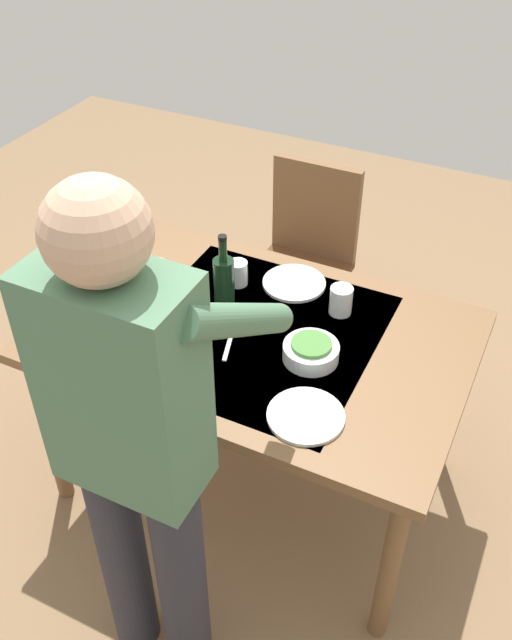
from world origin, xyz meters
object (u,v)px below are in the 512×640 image
object	(u,v)px
water_cup_near_right	(341,300)
dinner_plate_near	(294,283)
dinner_plate_far	(306,416)
chair_near	(305,252)
wine_bottle	(224,282)
serving_bowl_pasta	(140,284)
side_bowl_salad	(311,351)
water_cup_near_left	(238,273)
wine_glass_left	(75,295)
person_server	(137,444)
dining_table	(256,349)

from	to	relation	value
water_cup_near_right	dinner_plate_near	bearing A→B (deg)	-21.02
dinner_plate_near	dinner_plate_far	world-z (taller)	same
chair_near	dinner_plate_far	xyz separation A→B (m)	(-0.47, 1.13, 0.24)
wine_bottle	serving_bowl_pasta	distance (m)	0.33
serving_bowl_pasta	side_bowl_salad	distance (m)	0.69
chair_near	wine_bottle	world-z (taller)	wine_bottle
chair_near	dinner_plate_far	bearing A→B (deg)	112.31
wine_bottle	water_cup_near_left	size ratio (longest dim) A/B	3.21
wine_glass_left	side_bowl_salad	distance (m)	0.81
chair_near	wine_glass_left	xyz separation A→B (m)	(0.41, 1.05, 0.34)
chair_near	side_bowl_salad	world-z (taller)	chair_near
side_bowl_salad	dinner_plate_far	xyz separation A→B (m)	(-0.08, 0.24, -0.03)
dinner_plate_near	wine_glass_left	bearing A→B (deg)	40.92
water_cup_near_left	serving_bowl_pasta	distance (m)	0.35
wine_glass_left	serving_bowl_pasta	world-z (taller)	wine_glass_left
water_cup_near_left	dinner_plate_near	distance (m)	0.21
wine_glass_left	side_bowl_salad	size ratio (longest dim) A/B	0.84
person_server	side_bowl_salad	world-z (taller)	person_server
water_cup_near_right	dinner_plate_near	size ratio (longest dim) A/B	0.45
person_server	side_bowl_salad	distance (m)	0.73
dining_table	serving_bowl_pasta	xyz separation A→B (m)	(0.47, -0.02, 0.11)
water_cup_near_right	person_server	bearing A→B (deg)	78.88
person_server	wine_bottle	distance (m)	0.82
dining_table	person_server	size ratio (longest dim) A/B	0.84
chair_near	water_cup_near_right	xyz separation A→B (m)	(-0.38, 0.63, 0.28)
dinner_plate_near	dining_table	bearing A→B (deg)	88.45
side_bowl_salad	wine_glass_left	bearing A→B (deg)	11.33
person_server	dinner_plate_far	xyz separation A→B (m)	(-0.27, -0.44, -0.20)
wine_glass_left	side_bowl_salad	world-z (taller)	wine_glass_left
dining_table	dinner_plate_far	xyz separation A→B (m)	(-0.30, 0.29, 0.09)
water_cup_near_left	wine_bottle	bearing A→B (deg)	99.00
dinner_plate_far	dining_table	bearing A→B (deg)	-43.69
water_cup_near_right	serving_bowl_pasta	distance (m)	0.72
person_server	dinner_plate_near	xyz separation A→B (m)	(0.02, -1.03, -0.20)
dining_table	side_bowl_salad	size ratio (longest dim) A/B	7.87
dining_table	serving_bowl_pasta	world-z (taller)	serving_bowl_pasta
dining_table	water_cup_near_left	size ratio (longest dim) A/B	15.35
chair_near	serving_bowl_pasta	world-z (taller)	chair_near
chair_near	water_cup_near_right	world-z (taller)	chair_near
wine_bottle	dining_table	bearing A→B (deg)	156.24
wine_bottle	dinner_plate_far	distance (m)	0.59
water_cup_near_left	chair_near	bearing A→B (deg)	-91.18
wine_bottle	water_cup_near_left	distance (m)	0.17
water_cup_near_left	water_cup_near_right	world-z (taller)	water_cup_near_right
dinner_plate_far	water_cup_near_left	bearing A→B (deg)	-46.58
wine_bottle	wine_glass_left	size ratio (longest dim) A/B	1.96
dining_table	wine_glass_left	bearing A→B (deg)	19.50
dinner_plate_near	side_bowl_salad	bearing A→B (deg)	120.95
dinner_plate_far	water_cup_near_right	bearing A→B (deg)	-80.51
wine_glass_left	wine_bottle	bearing A→B (deg)	-147.18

